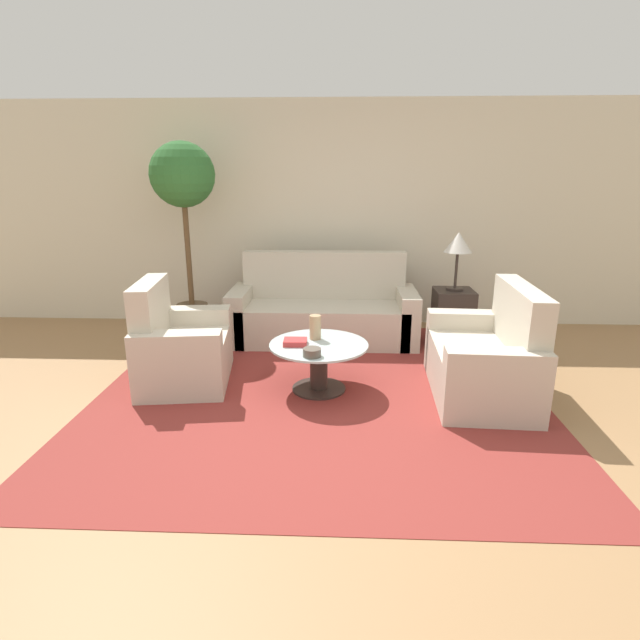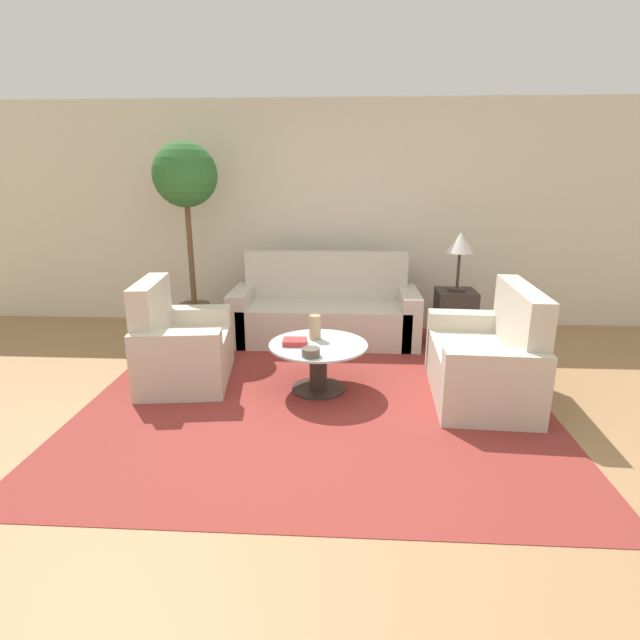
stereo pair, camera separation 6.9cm
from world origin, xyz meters
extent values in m
plane|color=#9E754C|center=(0.00, 0.00, 0.00)|extent=(14.00, 14.00, 0.00)
cube|color=beige|center=(0.00, 2.95, 1.30)|extent=(10.00, 0.06, 2.60)
cube|color=maroon|center=(-0.01, 0.85, 0.00)|extent=(3.67, 3.62, 0.01)
cube|color=beige|center=(-0.02, 2.16, 0.21)|extent=(1.82, 0.79, 0.42)
cube|color=beige|center=(-0.02, 2.46, 0.47)|extent=(1.82, 0.18, 0.95)
cube|color=beige|center=(-0.93, 2.16, 0.29)|extent=(0.20, 0.79, 0.57)
cube|color=beige|center=(0.89, 2.16, 0.29)|extent=(0.20, 0.79, 0.57)
cube|color=beige|center=(-1.19, 0.99, 0.21)|extent=(0.81, 0.85, 0.42)
cube|color=beige|center=(-1.46, 0.96, 0.45)|extent=(0.27, 0.78, 0.91)
cube|color=beige|center=(-1.14, 0.61, 0.29)|extent=(0.74, 0.29, 0.57)
cube|color=beige|center=(-1.24, 1.37, 0.29)|extent=(0.74, 0.29, 0.57)
cube|color=beige|center=(1.33, 0.83, 0.21)|extent=(0.80, 1.08, 0.42)
cube|color=beige|center=(1.61, 0.81, 0.46)|extent=(0.23, 1.05, 0.93)
cube|color=beige|center=(1.35, 1.35, 0.29)|extent=(0.76, 0.24, 0.57)
cube|color=beige|center=(1.30, 0.30, 0.29)|extent=(0.76, 0.24, 0.57)
cylinder|color=#332823|center=(-0.01, 0.85, 0.01)|extent=(0.46, 0.46, 0.02)
cylinder|color=#332823|center=(-0.01, 0.85, 0.20)|extent=(0.15, 0.15, 0.40)
cylinder|color=#B2C6C6|center=(-0.01, 0.85, 0.41)|extent=(0.83, 0.83, 0.02)
cube|color=#332823|center=(1.38, 2.12, 0.30)|extent=(0.40, 0.40, 0.60)
cylinder|color=#332823|center=(1.38, 2.12, 0.61)|extent=(0.18, 0.18, 0.02)
cylinder|color=#332823|center=(1.38, 2.12, 0.81)|extent=(0.03, 0.03, 0.38)
cone|color=beige|center=(1.38, 2.12, 1.10)|extent=(0.29, 0.29, 0.21)
cylinder|color=brown|center=(-1.51, 2.31, 0.18)|extent=(0.35, 0.35, 0.36)
cylinder|color=brown|center=(-1.51, 2.31, 0.97)|extent=(0.06, 0.06, 1.22)
sphere|color=#2D662D|center=(-1.51, 2.31, 1.77)|extent=(0.68, 0.68, 0.68)
cylinder|color=tan|center=(-0.04, 0.98, 0.52)|extent=(0.10, 0.10, 0.21)
cylinder|color=brown|center=(-0.05, 0.55, 0.45)|extent=(0.14, 0.14, 0.07)
cube|color=#BC3333|center=(-0.20, 0.82, 0.44)|extent=(0.19, 0.16, 0.05)
camera|label=1|loc=(0.17, -3.09, 1.79)|focal=28.00mm
camera|label=2|loc=(0.24, -3.09, 1.79)|focal=28.00mm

